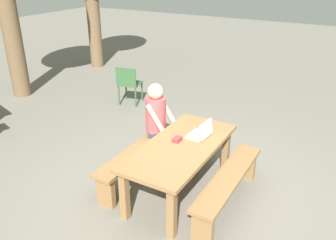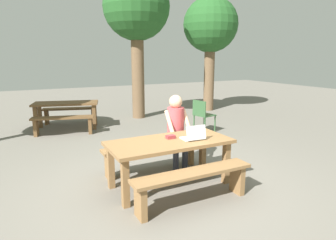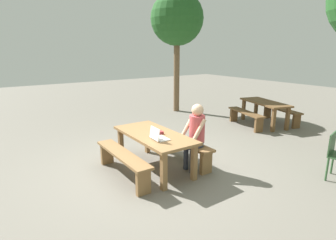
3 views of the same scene
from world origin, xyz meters
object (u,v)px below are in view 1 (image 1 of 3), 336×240
object	(u,v)px
small_pouch	(177,139)
person_seated	(158,118)
laptop	(201,133)
picnic_table_front	(181,152)
plastic_chair	(129,84)

from	to	relation	value
small_pouch	person_seated	xyz separation A→B (m)	(0.40, 0.53, 0.02)
laptop	person_seated	distance (m)	0.75
picnic_table_front	plastic_chair	size ratio (longest dim) A/B	2.17
person_seated	plastic_chair	world-z (taller)	person_seated
picnic_table_front	laptop	distance (m)	0.39
person_seated	picnic_table_front	bearing A→B (deg)	-126.61
picnic_table_front	plastic_chair	world-z (taller)	plastic_chair
laptop	small_pouch	world-z (taller)	laptop
laptop	person_seated	xyz separation A→B (m)	(0.12, 0.74, -0.01)
laptop	small_pouch	distance (m)	0.35
person_seated	plastic_chair	bearing A→B (deg)	45.63
picnic_table_front	small_pouch	xyz separation A→B (m)	(0.06, 0.09, 0.13)
person_seated	small_pouch	bearing A→B (deg)	-126.96
person_seated	plastic_chair	xyz separation A→B (m)	(1.76, 1.79, -0.29)
picnic_table_front	small_pouch	bearing A→B (deg)	55.50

